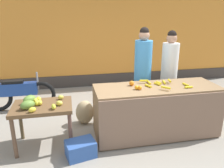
{
  "coord_description": "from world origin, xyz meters",
  "views": [
    {
      "loc": [
        -0.97,
        -3.44,
        2.16
      ],
      "look_at": [
        -0.24,
        0.15,
        0.96
      ],
      "focal_mm": 35.48,
      "sensor_mm": 36.0,
      "label": 1
    }
  ],
  "objects_px": {
    "parked_motorcycle": "(19,93)",
    "produce_sack": "(85,112)",
    "vendor_woman_white_shirt": "(169,74)",
    "vendor_woman_blue_shirt": "(142,75)",
    "produce_crate": "(81,149)"
  },
  "relations": [
    {
      "from": "vendor_woman_white_shirt",
      "to": "produce_crate",
      "type": "height_order",
      "value": "vendor_woman_white_shirt"
    },
    {
      "from": "produce_sack",
      "to": "vendor_woman_white_shirt",
      "type": "bearing_deg",
      "value": 2.98
    },
    {
      "from": "produce_crate",
      "to": "produce_sack",
      "type": "relative_size",
      "value": 0.9
    },
    {
      "from": "vendor_woman_blue_shirt",
      "to": "produce_sack",
      "type": "relative_size",
      "value": 3.87
    },
    {
      "from": "vendor_woman_blue_shirt",
      "to": "produce_sack",
      "type": "xyz_separation_m",
      "value": [
        -1.18,
        0.0,
        -0.71
      ]
    },
    {
      "from": "vendor_woman_blue_shirt",
      "to": "produce_sack",
      "type": "distance_m",
      "value": 1.38
    },
    {
      "from": "vendor_woman_blue_shirt",
      "to": "produce_sack",
      "type": "height_order",
      "value": "vendor_woman_blue_shirt"
    },
    {
      "from": "parked_motorcycle",
      "to": "produce_sack",
      "type": "height_order",
      "value": "parked_motorcycle"
    },
    {
      "from": "produce_sack",
      "to": "produce_crate",
      "type": "bearing_deg",
      "value": -98.46
    },
    {
      "from": "vendor_woman_white_shirt",
      "to": "produce_sack",
      "type": "distance_m",
      "value": 1.92
    },
    {
      "from": "parked_motorcycle",
      "to": "produce_crate",
      "type": "xyz_separation_m",
      "value": [
        1.24,
        -2.04,
        -0.27
      ]
    },
    {
      "from": "produce_crate",
      "to": "vendor_woman_white_shirt",
      "type": "bearing_deg",
      "value": 30.78
    },
    {
      "from": "parked_motorcycle",
      "to": "produce_sack",
      "type": "relative_size",
      "value": 3.28
    },
    {
      "from": "parked_motorcycle",
      "to": "produce_crate",
      "type": "height_order",
      "value": "parked_motorcycle"
    },
    {
      "from": "vendor_woman_blue_shirt",
      "to": "parked_motorcycle",
      "type": "bearing_deg",
      "value": 159.44
    }
  ]
}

